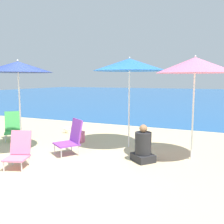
{
  "coord_description": "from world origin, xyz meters",
  "views": [
    {
      "loc": [
        3.42,
        -3.74,
        1.78
      ],
      "look_at": [
        1.06,
        1.71,
        1.0
      ],
      "focal_mm": 40.0,
      "sensor_mm": 36.0,
      "label": 1
    }
  ],
  "objects_px": {
    "backpack_pink": "(79,137)",
    "beach_umbrella_pink": "(195,65)",
    "seagull": "(66,129)",
    "beach_chair_green": "(13,126)",
    "beach_umbrella_blue": "(129,65)",
    "beach_chair_pink": "(19,150)",
    "person_seated_near": "(143,147)",
    "beach_chair_purple": "(71,137)",
    "beach_umbrella_navy": "(18,67)"
  },
  "relations": [
    {
      "from": "seagull",
      "to": "person_seated_near",
      "type": "bearing_deg",
      "value": -29.11
    },
    {
      "from": "beach_chair_purple",
      "to": "beach_chair_green",
      "type": "xyz_separation_m",
      "value": [
        -2.35,
        0.51,
        -0.0
      ]
    },
    {
      "from": "beach_umbrella_blue",
      "to": "beach_umbrella_pink",
      "type": "distance_m",
      "value": 1.69
    },
    {
      "from": "beach_chair_purple",
      "to": "person_seated_near",
      "type": "xyz_separation_m",
      "value": [
        1.73,
        0.15,
        -0.09
      ]
    },
    {
      "from": "beach_chair_purple",
      "to": "backpack_pink",
      "type": "xyz_separation_m",
      "value": [
        -0.41,
        1.03,
        -0.25
      ]
    },
    {
      "from": "beach_umbrella_blue",
      "to": "beach_umbrella_navy",
      "type": "relative_size",
      "value": 1.05
    },
    {
      "from": "beach_umbrella_blue",
      "to": "backpack_pink",
      "type": "distance_m",
      "value": 2.47
    },
    {
      "from": "beach_umbrella_pink",
      "to": "beach_chair_green",
      "type": "relative_size",
      "value": 2.74
    },
    {
      "from": "beach_chair_pink",
      "to": "beach_chair_green",
      "type": "distance_m",
      "value": 2.5
    },
    {
      "from": "beach_umbrella_pink",
      "to": "seagull",
      "type": "relative_size",
      "value": 8.51
    },
    {
      "from": "beach_chair_pink",
      "to": "beach_chair_green",
      "type": "relative_size",
      "value": 0.87
    },
    {
      "from": "beach_chair_pink",
      "to": "seagull",
      "type": "relative_size",
      "value": 2.7
    },
    {
      "from": "beach_umbrella_navy",
      "to": "beach_chair_purple",
      "type": "xyz_separation_m",
      "value": [
        1.2,
        0.37,
        -1.66
      ]
    },
    {
      "from": "backpack_pink",
      "to": "beach_chair_green",
      "type": "bearing_deg",
      "value": -164.85
    },
    {
      "from": "person_seated_near",
      "to": "backpack_pink",
      "type": "height_order",
      "value": "person_seated_near"
    },
    {
      "from": "beach_umbrella_navy",
      "to": "beach_chair_green",
      "type": "relative_size",
      "value": 2.68
    },
    {
      "from": "beach_chair_green",
      "to": "person_seated_near",
      "type": "distance_m",
      "value": 4.1
    },
    {
      "from": "person_seated_near",
      "to": "backpack_pink",
      "type": "bearing_deg",
      "value": 108.25
    },
    {
      "from": "beach_umbrella_navy",
      "to": "beach_umbrella_blue",
      "type": "bearing_deg",
      "value": 33.78
    },
    {
      "from": "beach_umbrella_blue",
      "to": "beach_chair_green",
      "type": "xyz_separation_m",
      "value": [
        -3.41,
        -0.63,
        -1.74
      ]
    },
    {
      "from": "seagull",
      "to": "beach_umbrella_pink",
      "type": "bearing_deg",
      "value": -16.23
    },
    {
      "from": "beach_chair_green",
      "to": "beach_umbrella_blue",
      "type": "bearing_deg",
      "value": -31.02
    },
    {
      "from": "beach_chair_purple",
      "to": "seagull",
      "type": "xyz_separation_m",
      "value": [
        -1.41,
        1.91,
        -0.27
      ]
    },
    {
      "from": "beach_umbrella_blue",
      "to": "beach_chair_green",
      "type": "relative_size",
      "value": 2.8
    },
    {
      "from": "beach_chair_pink",
      "to": "person_seated_near",
      "type": "xyz_separation_m",
      "value": [
        2.24,
        1.33,
        -0.02
      ]
    },
    {
      "from": "beach_chair_pink",
      "to": "beach_chair_purple",
      "type": "bearing_deg",
      "value": 47.3
    },
    {
      "from": "beach_chair_purple",
      "to": "person_seated_near",
      "type": "distance_m",
      "value": 1.74
    },
    {
      "from": "beach_chair_pink",
      "to": "person_seated_near",
      "type": "relative_size",
      "value": 0.89
    },
    {
      "from": "beach_umbrella_pink",
      "to": "person_seated_near",
      "type": "relative_size",
      "value": 2.81
    },
    {
      "from": "beach_umbrella_pink",
      "to": "seagull",
      "type": "height_order",
      "value": "beach_umbrella_pink"
    },
    {
      "from": "backpack_pink",
      "to": "person_seated_near",
      "type": "bearing_deg",
      "value": -22.36
    },
    {
      "from": "beach_umbrella_blue",
      "to": "person_seated_near",
      "type": "height_order",
      "value": "beach_umbrella_blue"
    },
    {
      "from": "beach_chair_pink",
      "to": "person_seated_near",
      "type": "height_order",
      "value": "person_seated_near"
    },
    {
      "from": "beach_chair_green",
      "to": "beach_umbrella_navy",
      "type": "bearing_deg",
      "value": -78.74
    },
    {
      "from": "beach_umbrella_blue",
      "to": "beach_umbrella_navy",
      "type": "xyz_separation_m",
      "value": [
        -2.25,
        -1.51,
        -0.08
      ]
    },
    {
      "from": "beach_umbrella_navy",
      "to": "beach_chair_pink",
      "type": "relative_size",
      "value": 3.08
    },
    {
      "from": "beach_chair_pink",
      "to": "beach_chair_green",
      "type": "xyz_separation_m",
      "value": [
        -1.84,
        1.68,
        0.06
      ]
    },
    {
      "from": "beach_chair_purple",
      "to": "seagull",
      "type": "bearing_deg",
      "value": 160.96
    },
    {
      "from": "beach_chair_pink",
      "to": "backpack_pink",
      "type": "bearing_deg",
      "value": 68.11
    },
    {
      "from": "beach_umbrella_blue",
      "to": "seagull",
      "type": "height_order",
      "value": "beach_umbrella_blue"
    },
    {
      "from": "beach_chair_green",
      "to": "backpack_pink",
      "type": "distance_m",
      "value": 2.03
    },
    {
      "from": "beach_umbrella_pink",
      "to": "beach_chair_pink",
      "type": "xyz_separation_m",
      "value": [
        -3.2,
        -1.89,
        -1.73
      ]
    },
    {
      "from": "beach_chair_purple",
      "to": "seagull",
      "type": "height_order",
      "value": "beach_chair_purple"
    },
    {
      "from": "beach_umbrella_blue",
      "to": "beach_umbrella_pink",
      "type": "relative_size",
      "value": 1.02
    },
    {
      "from": "beach_umbrella_pink",
      "to": "seagull",
      "type": "bearing_deg",
      "value": 163.77
    },
    {
      "from": "beach_umbrella_blue",
      "to": "beach_chair_purple",
      "type": "xyz_separation_m",
      "value": [
        -1.05,
        -1.14,
        -1.74
      ]
    },
    {
      "from": "backpack_pink",
      "to": "beach_umbrella_pink",
      "type": "bearing_deg",
      "value": -5.94
    },
    {
      "from": "person_seated_near",
      "to": "beach_chair_purple",
      "type": "bearing_deg",
      "value": 135.69
    },
    {
      "from": "beach_umbrella_blue",
      "to": "beach_umbrella_pink",
      "type": "xyz_separation_m",
      "value": [
        1.64,
        -0.43,
        -0.07
      ]
    },
    {
      "from": "beach_chair_purple",
      "to": "person_seated_near",
      "type": "relative_size",
      "value": 1.02
    }
  ]
}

